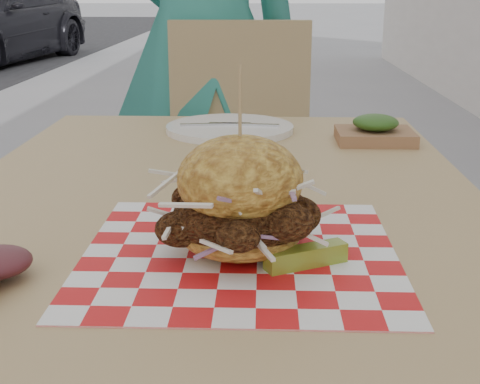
# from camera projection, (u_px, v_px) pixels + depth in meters

# --- Properties ---
(diner) EXTENTS (0.73, 0.57, 1.77)m
(diner) POSITION_uv_depth(u_px,v_px,m) (203.00, 38.00, 2.11)
(diner) COLOR teal
(diner) RESTS_ON ground
(patio_table) EXTENTS (0.80, 1.20, 0.75)m
(patio_table) POSITION_uv_depth(u_px,v_px,m) (216.00, 240.00, 1.03)
(patio_table) COLOR tan
(patio_table) RESTS_ON ground
(patio_chair) EXTENTS (0.43, 0.44, 0.95)m
(patio_chair) POSITION_uv_depth(u_px,v_px,m) (238.00, 161.00, 1.97)
(patio_chair) COLOR tan
(patio_chair) RESTS_ON ground
(paper_liner) EXTENTS (0.36, 0.36, 0.00)m
(paper_liner) POSITION_uv_depth(u_px,v_px,m) (240.00, 253.00, 0.77)
(paper_liner) COLOR red
(paper_liner) RESTS_ON patio_table
(sandwich) EXTENTS (0.19, 0.19, 0.21)m
(sandwich) POSITION_uv_depth(u_px,v_px,m) (240.00, 203.00, 0.76)
(sandwich) COLOR gold
(sandwich) RESTS_ON paper_liner
(pickle_spear) EXTENTS (0.09, 0.06, 0.02)m
(pickle_spear) POSITION_uv_depth(u_px,v_px,m) (306.00, 256.00, 0.73)
(pickle_spear) COLOR olive
(pickle_spear) RESTS_ON paper_liner
(place_setting) EXTENTS (0.27, 0.27, 0.02)m
(place_setting) POSITION_uv_depth(u_px,v_px,m) (230.00, 128.00, 1.42)
(place_setting) COLOR white
(place_setting) RESTS_ON patio_table
(kraft_tray) EXTENTS (0.15, 0.12, 0.06)m
(kraft_tray) POSITION_uv_depth(u_px,v_px,m) (375.00, 131.00, 1.32)
(kraft_tray) COLOR #916441
(kraft_tray) RESTS_ON patio_table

